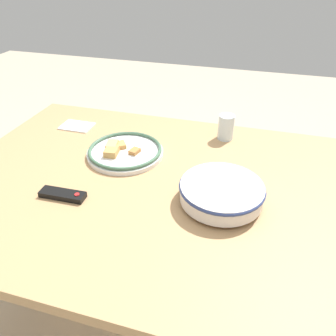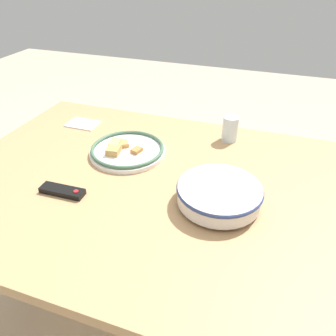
{
  "view_description": "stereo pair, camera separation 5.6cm",
  "coord_description": "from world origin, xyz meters",
  "views": [
    {
      "loc": [
        -0.29,
        0.9,
        1.46
      ],
      "look_at": [
        -0.02,
        -0.05,
        0.8
      ],
      "focal_mm": 35.0,
      "sensor_mm": 36.0,
      "label": 1
    },
    {
      "loc": [
        -0.34,
        0.89,
        1.46
      ],
      "look_at": [
        -0.02,
        -0.05,
        0.8
      ],
      "focal_mm": 35.0,
      "sensor_mm": 36.0,
      "label": 2
    }
  ],
  "objects": [
    {
      "name": "ground_plane",
      "position": [
        0.0,
        0.0,
        0.0
      ],
      "size": [
        8.0,
        8.0,
        0.0
      ],
      "primitive_type": "plane",
      "color": "#B7A88E"
    },
    {
      "name": "dining_table",
      "position": [
        0.0,
        0.0,
        0.69
      ],
      "size": [
        1.56,
        1.07,
        0.77
      ],
      "color": "tan",
      "rests_on": "ground_plane"
    },
    {
      "name": "noodle_bowl",
      "position": [
        -0.23,
        0.05,
        0.81
      ],
      "size": [
        0.28,
        0.28,
        0.07
      ],
      "color": "silver",
      "rests_on": "dining_table"
    },
    {
      "name": "food_plate",
      "position": [
        0.2,
        -0.15,
        0.78
      ],
      "size": [
        0.31,
        0.31,
        0.05
      ],
      "color": "white",
      "rests_on": "dining_table"
    },
    {
      "name": "tv_remote",
      "position": [
        0.29,
        0.17,
        0.78
      ],
      "size": [
        0.16,
        0.05,
        0.02
      ],
      "rotation": [
        0.0,
        0.0,
        1.6
      ],
      "color": "black",
      "rests_on": "dining_table"
    },
    {
      "name": "drinking_glass",
      "position": [
        -0.18,
        -0.4,
        0.82
      ],
      "size": [
        0.07,
        0.07,
        0.11
      ],
      "color": "silver",
      "rests_on": "dining_table"
    },
    {
      "name": "folded_napkin",
      "position": [
        0.51,
        -0.32,
        0.77
      ],
      "size": [
        0.15,
        0.1,
        0.01
      ],
      "color": "white",
      "rests_on": "dining_table"
    }
  ]
}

